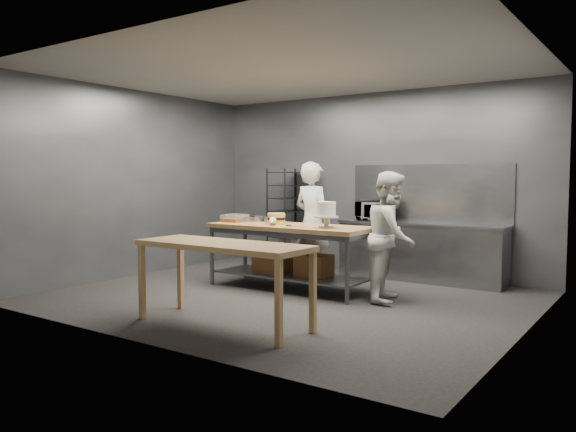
{
  "coord_description": "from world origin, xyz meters",
  "views": [
    {
      "loc": [
        4.22,
        -6.07,
        1.6
      ],
      "look_at": [
        -0.28,
        0.42,
        1.05
      ],
      "focal_mm": 35.0,
      "sensor_mm": 36.0,
      "label": 1
    }
  ],
  "objects_px": {
    "near_counter": "(223,251)",
    "speed_rack": "(290,219)",
    "chef_right": "(391,236)",
    "layer_cake": "(276,219)",
    "chef_behind": "(313,222)",
    "microwave": "(375,211)",
    "frosted_cake_stand": "(326,211)",
    "work_table": "(290,249)"
  },
  "relations": [
    {
      "from": "microwave",
      "to": "layer_cake",
      "type": "distance_m",
      "value": 1.86
    },
    {
      "from": "chef_right",
      "to": "microwave",
      "type": "bearing_deg",
      "value": 17.67
    },
    {
      "from": "near_counter",
      "to": "chef_behind",
      "type": "relative_size",
      "value": 1.09
    },
    {
      "from": "speed_rack",
      "to": "layer_cake",
      "type": "distance_m",
      "value": 1.86
    },
    {
      "from": "speed_rack",
      "to": "frosted_cake_stand",
      "type": "relative_size",
      "value": 4.98
    },
    {
      "from": "work_table",
      "to": "chef_behind",
      "type": "distance_m",
      "value": 0.73
    },
    {
      "from": "near_counter",
      "to": "chef_right",
      "type": "distance_m",
      "value": 2.37
    },
    {
      "from": "chef_behind",
      "to": "frosted_cake_stand",
      "type": "bearing_deg",
      "value": 143.18
    },
    {
      "from": "near_counter",
      "to": "chef_behind",
      "type": "distance_m",
      "value": 2.76
    },
    {
      "from": "work_table",
      "to": "chef_behind",
      "type": "relative_size",
      "value": 1.31
    },
    {
      "from": "chef_right",
      "to": "microwave",
      "type": "height_order",
      "value": "chef_right"
    },
    {
      "from": "near_counter",
      "to": "speed_rack",
      "type": "height_order",
      "value": "speed_rack"
    },
    {
      "from": "near_counter",
      "to": "microwave",
      "type": "height_order",
      "value": "microwave"
    },
    {
      "from": "work_table",
      "to": "layer_cake",
      "type": "distance_m",
      "value": 0.49
    },
    {
      "from": "speed_rack",
      "to": "chef_behind",
      "type": "xyz_separation_m",
      "value": [
        1.08,
        -0.96,
        0.06
      ]
    },
    {
      "from": "microwave",
      "to": "layer_cake",
      "type": "relative_size",
      "value": 2.15
    },
    {
      "from": "chef_behind",
      "to": "work_table",
      "type": "bearing_deg",
      "value": 103.77
    },
    {
      "from": "work_table",
      "to": "chef_right",
      "type": "distance_m",
      "value": 1.53
    },
    {
      "from": "near_counter",
      "to": "chef_behind",
      "type": "xyz_separation_m",
      "value": [
        -0.57,
        2.7,
        0.1
      ]
    },
    {
      "from": "speed_rack",
      "to": "near_counter",
      "type": "bearing_deg",
      "value": -65.82
    },
    {
      "from": "near_counter",
      "to": "layer_cake",
      "type": "height_order",
      "value": "layer_cake"
    },
    {
      "from": "work_table",
      "to": "microwave",
      "type": "relative_size",
      "value": 4.43
    },
    {
      "from": "speed_rack",
      "to": "chef_behind",
      "type": "height_order",
      "value": "chef_behind"
    },
    {
      "from": "near_counter",
      "to": "frosted_cake_stand",
      "type": "xyz_separation_m",
      "value": [
        0.14,
        1.91,
        0.33
      ]
    },
    {
      "from": "microwave",
      "to": "speed_rack",
      "type": "bearing_deg",
      "value": -177.15
    },
    {
      "from": "near_counter",
      "to": "layer_cake",
      "type": "relative_size",
      "value": 7.92
    },
    {
      "from": "near_counter",
      "to": "frosted_cake_stand",
      "type": "bearing_deg",
      "value": 85.67
    },
    {
      "from": "near_counter",
      "to": "frosted_cake_stand",
      "type": "relative_size",
      "value": 5.69
    },
    {
      "from": "layer_cake",
      "to": "chef_right",
      "type": "bearing_deg",
      "value": 4.07
    },
    {
      "from": "work_table",
      "to": "near_counter",
      "type": "xyz_separation_m",
      "value": [
        0.53,
        -2.05,
        0.24
      ]
    },
    {
      "from": "microwave",
      "to": "layer_cake",
      "type": "bearing_deg",
      "value": -113.06
    },
    {
      "from": "microwave",
      "to": "layer_cake",
      "type": "height_order",
      "value": "microwave"
    },
    {
      "from": "chef_right",
      "to": "speed_rack",
      "type": "bearing_deg",
      "value": 45.28
    },
    {
      "from": "chef_behind",
      "to": "microwave",
      "type": "height_order",
      "value": "chef_behind"
    },
    {
      "from": "chef_right",
      "to": "layer_cake",
      "type": "xyz_separation_m",
      "value": [
        -1.74,
        -0.12,
        0.16
      ]
    },
    {
      "from": "frosted_cake_stand",
      "to": "layer_cake",
      "type": "height_order",
      "value": "frosted_cake_stand"
    },
    {
      "from": "speed_rack",
      "to": "chef_behind",
      "type": "relative_size",
      "value": 0.96
    },
    {
      "from": "work_table",
      "to": "chef_right",
      "type": "relative_size",
      "value": 1.43
    },
    {
      "from": "speed_rack",
      "to": "layer_cake",
      "type": "relative_size",
      "value": 6.93
    },
    {
      "from": "near_counter",
      "to": "speed_rack",
      "type": "distance_m",
      "value": 4.01
    },
    {
      "from": "speed_rack",
      "to": "frosted_cake_stand",
      "type": "xyz_separation_m",
      "value": [
        1.79,
        -1.75,
        0.29
      ]
    },
    {
      "from": "work_table",
      "to": "microwave",
      "type": "height_order",
      "value": "microwave"
    }
  ]
}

